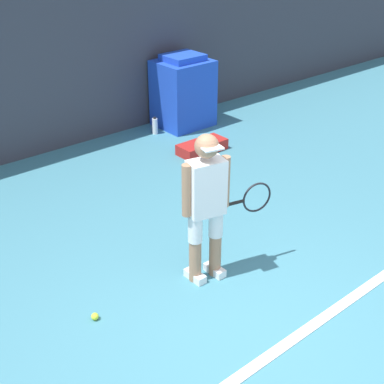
{
  "coord_description": "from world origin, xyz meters",
  "views": [
    {
      "loc": [
        -2.6,
        -2.23,
        3.25
      ],
      "look_at": [
        0.27,
        1.17,
        0.87
      ],
      "focal_mm": 50.0,
      "sensor_mm": 36.0,
      "label": 1
    }
  ],
  "objects_px": {
    "tennis_player": "(207,203)",
    "covered_chair": "(183,92)",
    "water_bottle": "(155,126)",
    "tennis_ball": "(95,316)",
    "equipment_bag": "(202,147)"
  },
  "relations": [
    {
      "from": "tennis_player",
      "to": "water_bottle",
      "type": "bearing_deg",
      "value": 74.67
    },
    {
      "from": "tennis_ball",
      "to": "water_bottle",
      "type": "bearing_deg",
      "value": 46.4
    },
    {
      "from": "tennis_player",
      "to": "tennis_ball",
      "type": "bearing_deg",
      "value": -173.99
    },
    {
      "from": "water_bottle",
      "to": "equipment_bag",
      "type": "bearing_deg",
      "value": -84.27
    },
    {
      "from": "tennis_ball",
      "to": "equipment_bag",
      "type": "bearing_deg",
      "value": 34.5
    },
    {
      "from": "equipment_bag",
      "to": "water_bottle",
      "type": "height_order",
      "value": "water_bottle"
    },
    {
      "from": "tennis_ball",
      "to": "tennis_player",
      "type": "bearing_deg",
      "value": -7.78
    },
    {
      "from": "tennis_player",
      "to": "water_bottle",
      "type": "xyz_separation_m",
      "value": [
        1.88,
        3.38,
        -0.7
      ]
    },
    {
      "from": "covered_chair",
      "to": "equipment_bag",
      "type": "bearing_deg",
      "value": -115.45
    },
    {
      "from": "tennis_ball",
      "to": "equipment_bag",
      "type": "height_order",
      "value": "equipment_bag"
    },
    {
      "from": "tennis_player",
      "to": "equipment_bag",
      "type": "bearing_deg",
      "value": 63.45
    },
    {
      "from": "tennis_player",
      "to": "tennis_ball",
      "type": "xyz_separation_m",
      "value": [
        -1.18,
        0.16,
        -0.8
      ]
    },
    {
      "from": "tennis_ball",
      "to": "covered_chair",
      "type": "xyz_separation_m",
      "value": [
        3.68,
        3.24,
        0.54
      ]
    },
    {
      "from": "covered_chair",
      "to": "water_bottle",
      "type": "relative_size",
      "value": 4.23
    },
    {
      "from": "tennis_player",
      "to": "covered_chair",
      "type": "relative_size",
      "value": 1.28
    }
  ]
}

